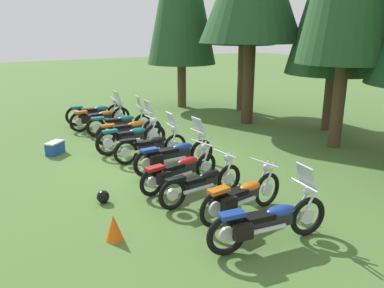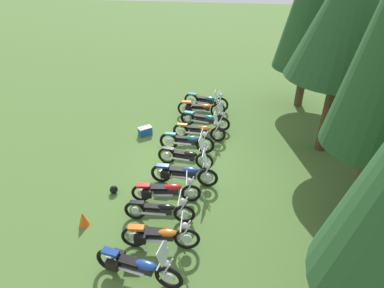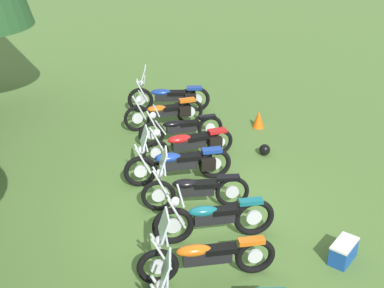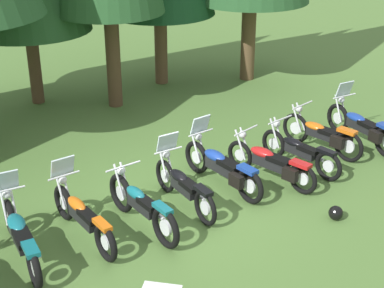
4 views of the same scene
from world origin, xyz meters
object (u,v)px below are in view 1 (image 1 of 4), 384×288
(motorcycle_0, at_px, (96,112))
(motorcycle_9, at_px, (241,195))
(motorcycle_2, at_px, (121,122))
(motorcycle_10, at_px, (268,220))
(motorcycle_4, at_px, (132,137))
(motorcycle_8, at_px, (203,182))
(motorcycle_5, at_px, (152,145))
(picnic_cooler, at_px, (55,148))
(motorcycle_3, at_px, (131,129))
(dropped_helmet, at_px, (103,197))
(motorcycle_1, at_px, (100,117))
(motorcycle_6, at_px, (174,154))
(traffic_cone, at_px, (114,228))
(motorcycle_7, at_px, (179,170))

(motorcycle_0, bearing_deg, motorcycle_9, -80.98)
(motorcycle_2, distance_m, motorcycle_10, 8.38)
(motorcycle_4, bearing_deg, motorcycle_10, -90.42)
(motorcycle_0, xyz_separation_m, motorcycle_8, (8.23, -0.53, -0.04))
(motorcycle_5, bearing_deg, picnic_cooler, 142.49)
(motorcycle_3, bearing_deg, dropped_helmet, -118.98)
(motorcycle_9, bearing_deg, motorcycle_1, 83.69)
(motorcycle_2, height_order, motorcycle_8, motorcycle_2)
(dropped_helmet, bearing_deg, motorcycle_4, 145.27)
(motorcycle_0, height_order, motorcycle_9, motorcycle_0)
(motorcycle_6, bearing_deg, picnic_cooler, 125.45)
(motorcycle_9, bearing_deg, dropped_helmet, 129.24)
(motorcycle_8, bearing_deg, traffic_cone, -169.77)
(motorcycle_6, relative_size, picnic_cooler, 3.70)
(motorcycle_1, height_order, motorcycle_3, motorcycle_1)
(motorcycle_2, distance_m, dropped_helmet, 5.76)
(motorcycle_4, height_order, motorcycle_8, motorcycle_4)
(motorcycle_2, bearing_deg, motorcycle_7, -87.32)
(motorcycle_4, xyz_separation_m, motorcycle_8, (4.09, -0.19, -0.04))
(motorcycle_2, relative_size, motorcycle_7, 1.03)
(motorcycle_8, bearing_deg, motorcycle_2, 81.10)
(motorcycle_5, height_order, picnic_cooler, motorcycle_5)
(motorcycle_9, bearing_deg, motorcycle_7, 92.22)
(motorcycle_5, relative_size, motorcycle_9, 0.99)
(motorcycle_2, height_order, dropped_helmet, motorcycle_2)
(motorcycle_10, height_order, picnic_cooler, motorcycle_10)
(motorcycle_5, distance_m, motorcycle_10, 5.16)
(motorcycle_9, bearing_deg, motorcycle_0, 82.72)
(motorcycle_8, xyz_separation_m, traffic_cone, (0.51, -2.28, -0.18))
(motorcycle_1, bearing_deg, dropped_helmet, -109.99)
(motorcycle_7, height_order, dropped_helmet, motorcycle_7)
(motorcycle_3, height_order, motorcycle_6, motorcycle_6)
(motorcycle_3, xyz_separation_m, traffic_cone, (5.60, -2.87, -0.21))
(motorcycle_4, distance_m, picnic_cooler, 2.35)
(motorcycle_7, relative_size, motorcycle_9, 1.04)
(motorcycle_4, distance_m, motorcycle_5, 1.08)
(traffic_cone, xyz_separation_m, dropped_helmet, (-1.59, 0.39, -0.10))
(motorcycle_0, xyz_separation_m, motorcycle_10, (10.36, -0.63, 0.01))
(motorcycle_5, height_order, motorcycle_9, motorcycle_5)
(motorcycle_3, relative_size, motorcycle_8, 1.05)
(motorcycle_5, distance_m, dropped_helmet, 2.95)
(motorcycle_4, bearing_deg, motorcycle_8, -90.41)
(motorcycle_2, bearing_deg, motorcycle_3, -85.06)
(motorcycle_3, xyz_separation_m, motorcycle_10, (7.22, -0.69, 0.02))
(motorcycle_8, relative_size, motorcycle_9, 1.00)
(motorcycle_7, relative_size, motorcycle_10, 0.96)
(motorcycle_2, relative_size, picnic_cooler, 3.63)
(motorcycle_10, bearing_deg, motorcycle_3, 94.49)
(motorcycle_9, relative_size, picnic_cooler, 3.40)
(motorcycle_10, bearing_deg, motorcycle_9, 84.14)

